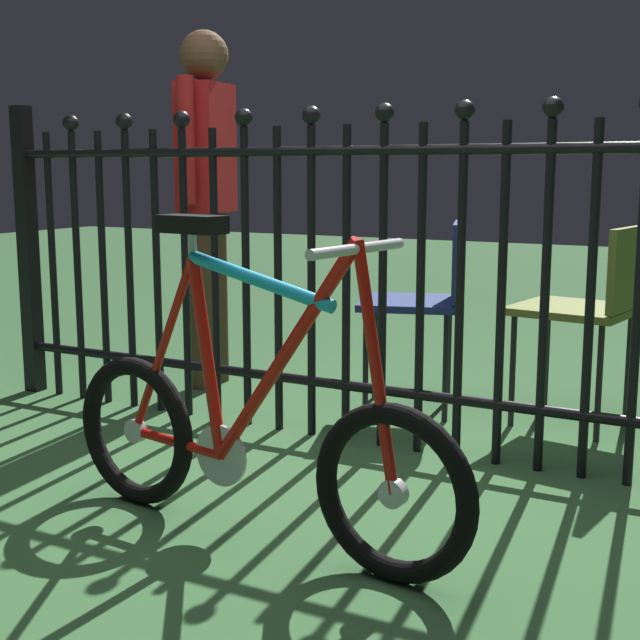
{
  "coord_description": "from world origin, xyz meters",
  "views": [
    {
      "loc": [
        1.33,
        -2.21,
        1.02
      ],
      "look_at": [
        0.02,
        0.21,
        0.55
      ],
      "focal_mm": 49.53,
      "sensor_mm": 36.0,
      "label": 1
    }
  ],
  "objects_px": {
    "bicycle": "(250,436)",
    "chair_navy": "(427,293)",
    "chair_olive": "(593,301)",
    "person_visitor": "(207,178)"
  },
  "relations": [
    {
      "from": "bicycle",
      "to": "person_visitor",
      "type": "distance_m",
      "value": 1.95
    },
    {
      "from": "bicycle",
      "to": "chair_olive",
      "type": "bearing_deg",
      "value": 68.78
    },
    {
      "from": "bicycle",
      "to": "chair_olive",
      "type": "distance_m",
      "value": 1.68
    },
    {
      "from": "bicycle",
      "to": "chair_navy",
      "type": "xyz_separation_m",
      "value": [
        -0.06,
        1.48,
        0.21
      ]
    },
    {
      "from": "person_visitor",
      "to": "chair_olive",
      "type": "bearing_deg",
      "value": 4.38
    },
    {
      "from": "bicycle",
      "to": "person_visitor",
      "type": "height_order",
      "value": "person_visitor"
    },
    {
      "from": "chair_navy",
      "to": "person_visitor",
      "type": "height_order",
      "value": "person_visitor"
    },
    {
      "from": "bicycle",
      "to": "chair_navy",
      "type": "relative_size",
      "value": 1.7
    },
    {
      "from": "bicycle",
      "to": "chair_navy",
      "type": "height_order",
      "value": "bicycle"
    },
    {
      "from": "bicycle",
      "to": "chair_navy",
      "type": "bearing_deg",
      "value": 92.36
    }
  ]
}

